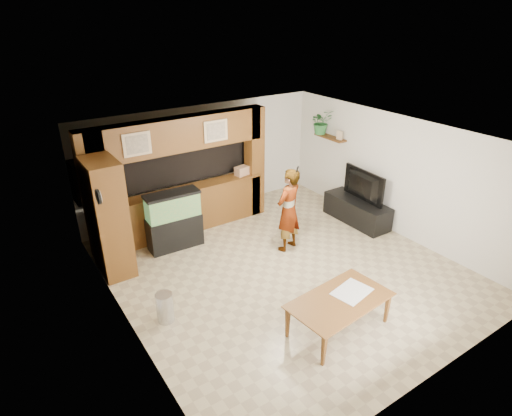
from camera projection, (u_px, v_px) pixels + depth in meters
floor at (283, 269)px, 8.29m from camera, size 6.50×6.50×0.00m
ceiling at (288, 139)px, 7.18m from camera, size 6.50×6.50×0.00m
wall_back at (203, 160)px, 10.17m from camera, size 6.00×0.00×6.00m
wall_left at (122, 258)px, 6.23m from camera, size 0.00×6.50×6.50m
wall_right at (396, 175)px, 9.24m from camera, size 0.00×6.50×6.50m
partition at (176, 175)px, 9.23m from camera, size 4.20×0.99×2.60m
wall_clock at (99, 197)px, 6.74m from camera, size 0.05×0.25×0.25m
wall_shelf at (330, 137)px, 10.46m from camera, size 0.25×0.90×0.04m
pantry_cabinet at (108, 218)px, 7.79m from camera, size 0.56×0.91×2.23m
trash_can at (165, 307)px, 6.84m from camera, size 0.28×0.28×0.51m
aquarium at (174, 221)px, 8.81m from camera, size 1.12×0.42×1.24m
tv_stand at (357, 211)px, 10.01m from camera, size 0.60×1.64×0.55m
television at (360, 186)px, 9.74m from camera, size 0.25×1.24×0.71m
photo_frame at (340, 135)px, 10.17m from camera, size 0.06×0.16×0.21m
potted_plant at (321, 122)px, 10.54m from camera, size 0.65×0.59×0.60m
person at (288, 210)px, 8.63m from camera, size 0.74×0.60×1.77m
microphone at (297, 169)px, 8.14m from camera, size 0.03×0.09×0.15m
dining_table at (340, 316)px, 6.62m from camera, size 1.70×1.05×0.57m
newspaper_a at (352, 292)px, 6.69m from camera, size 0.68×0.56×0.01m
counter_box at (242, 171)px, 9.94m from camera, size 0.34×0.26×0.20m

